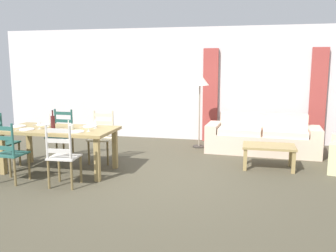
% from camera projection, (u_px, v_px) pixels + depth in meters
% --- Properties ---
extents(ground_plane, '(9.60, 9.60, 0.02)m').
position_uv_depth(ground_plane, '(149.00, 178.00, 5.89)').
color(ground_plane, '#484332').
extents(wall_far, '(9.60, 0.16, 2.70)m').
position_uv_depth(wall_far, '(186.00, 84.00, 8.84)').
color(wall_far, silver).
rests_on(wall_far, ground_plane).
extents(curtain_panel_left, '(0.35, 0.08, 2.20)m').
position_uv_depth(curtain_panel_left, '(210.00, 95.00, 8.61)').
color(curtain_panel_left, '#9F3B36').
rests_on(curtain_panel_left, ground_plane).
extents(curtain_panel_right, '(0.35, 0.08, 2.20)m').
position_uv_depth(curtain_panel_right, '(318.00, 97.00, 8.08)').
color(curtain_panel_right, '#9F3B36').
rests_on(curtain_panel_right, ground_plane).
extents(dining_table, '(1.90, 0.96, 0.75)m').
position_uv_depth(dining_table, '(59.00, 133.00, 6.17)').
color(dining_table, '#9B824C').
rests_on(dining_table, ground_plane).
extents(dining_chair_near_left, '(0.44, 0.42, 0.96)m').
position_uv_depth(dining_chair_near_left, '(9.00, 153.00, 5.58)').
color(dining_chair_near_left, '#265A51').
rests_on(dining_chair_near_left, ground_plane).
extents(dining_chair_near_right, '(0.44, 0.43, 0.96)m').
position_uv_depth(dining_chair_near_right, '(63.00, 156.00, 5.39)').
color(dining_chair_near_right, beige).
rests_on(dining_chair_near_right, ground_plane).
extents(dining_chair_far_left, '(0.43, 0.41, 0.96)m').
position_uv_depth(dining_chair_far_left, '(61.00, 135.00, 7.04)').
color(dining_chair_far_left, '#225146').
rests_on(dining_chair_far_left, ground_plane).
extents(dining_chair_far_right, '(0.45, 0.43, 0.96)m').
position_uv_depth(dining_chair_far_right, '(102.00, 137.00, 6.81)').
color(dining_chair_far_right, beige).
rests_on(dining_chair_far_right, ground_plane).
extents(dining_chair_head_west, '(0.41, 0.43, 0.96)m').
position_uv_depth(dining_chair_head_west, '(1.00, 141.00, 6.41)').
color(dining_chair_head_west, '#21574C').
rests_on(dining_chair_head_west, ground_plane).
extents(dinner_plate_near_left, '(0.24, 0.24, 0.02)m').
position_uv_depth(dinner_plate_near_left, '(27.00, 129.00, 6.01)').
color(dinner_plate_near_left, white).
rests_on(dinner_plate_near_left, dining_table).
extents(fork_near_left, '(0.02, 0.17, 0.01)m').
position_uv_depth(fork_near_left, '(19.00, 129.00, 6.04)').
color(fork_near_left, silver).
rests_on(fork_near_left, dining_table).
extents(dinner_plate_near_right, '(0.24, 0.24, 0.02)m').
position_uv_depth(dinner_plate_near_right, '(77.00, 132.00, 5.81)').
color(dinner_plate_near_right, white).
rests_on(dinner_plate_near_right, dining_table).
extents(fork_near_right, '(0.02, 0.17, 0.01)m').
position_uv_depth(fork_near_right, '(68.00, 132.00, 5.85)').
color(fork_near_right, silver).
rests_on(fork_near_right, dining_table).
extents(dinner_plate_far_left, '(0.24, 0.24, 0.02)m').
position_uv_depth(dinner_plate_far_left, '(43.00, 125.00, 6.49)').
color(dinner_plate_far_left, white).
rests_on(dinner_plate_far_left, dining_table).
extents(fork_far_left, '(0.03, 0.17, 0.01)m').
position_uv_depth(fork_far_left, '(36.00, 125.00, 6.52)').
color(fork_far_left, silver).
rests_on(fork_far_left, dining_table).
extents(dinner_plate_far_right, '(0.24, 0.24, 0.02)m').
position_uv_depth(dinner_plate_far_right, '(90.00, 126.00, 6.29)').
color(dinner_plate_far_right, white).
rests_on(dinner_plate_far_right, dining_table).
extents(fork_far_right, '(0.02, 0.17, 0.01)m').
position_uv_depth(fork_far_right, '(82.00, 126.00, 6.33)').
color(fork_far_right, silver).
rests_on(fork_far_right, dining_table).
extents(dinner_plate_head_west, '(0.24, 0.24, 0.02)m').
position_uv_depth(dinner_plate_head_west, '(19.00, 126.00, 6.32)').
color(dinner_plate_head_west, white).
rests_on(dinner_plate_head_west, dining_table).
extents(fork_head_west, '(0.02, 0.17, 0.01)m').
position_uv_depth(fork_head_west, '(11.00, 126.00, 6.36)').
color(fork_head_west, silver).
rests_on(fork_head_west, dining_table).
extents(wine_bottle, '(0.07, 0.07, 0.32)m').
position_uv_depth(wine_bottle, '(53.00, 122.00, 6.10)').
color(wine_bottle, '#471919').
rests_on(wine_bottle, dining_table).
extents(wine_glass_near_left, '(0.06, 0.06, 0.16)m').
position_uv_depth(wine_glass_near_left, '(39.00, 123.00, 6.07)').
color(wine_glass_near_left, white).
rests_on(wine_glass_near_left, dining_table).
extents(wine_glass_near_right, '(0.06, 0.06, 0.16)m').
position_uv_depth(wine_glass_near_right, '(88.00, 125.00, 5.86)').
color(wine_glass_near_right, white).
rests_on(wine_glass_near_right, dining_table).
extents(wine_glass_far_left, '(0.06, 0.06, 0.16)m').
position_uv_depth(wine_glass_far_left, '(48.00, 120.00, 6.34)').
color(wine_glass_far_left, white).
rests_on(wine_glass_far_left, dining_table).
extents(wine_glass_far_right, '(0.06, 0.06, 0.16)m').
position_uv_depth(wine_glass_far_right, '(95.00, 122.00, 6.14)').
color(wine_glass_far_right, white).
rests_on(wine_glass_far_right, dining_table).
extents(coffee_cup_primary, '(0.07, 0.07, 0.09)m').
position_uv_depth(coffee_cup_primary, '(72.00, 127.00, 6.06)').
color(coffee_cup_primary, beige).
rests_on(coffee_cup_primary, dining_table).
extents(candle_tall, '(0.05, 0.05, 0.24)m').
position_uv_depth(candle_tall, '(50.00, 124.00, 6.20)').
color(candle_tall, '#998C66').
rests_on(candle_tall, dining_table).
extents(candle_short, '(0.05, 0.05, 0.15)m').
position_uv_depth(candle_short, '(69.00, 127.00, 6.06)').
color(candle_short, '#998C66').
rests_on(candle_short, dining_table).
extents(couch, '(2.32, 0.93, 0.80)m').
position_uv_depth(couch, '(262.00, 139.00, 7.58)').
color(couch, beige).
rests_on(couch, ground_plane).
extents(coffee_table, '(0.90, 0.56, 0.42)m').
position_uv_depth(coffee_table, '(269.00, 149.00, 6.39)').
color(coffee_table, '#9B824C').
rests_on(coffee_table, ground_plane).
extents(standing_lamp, '(0.40, 0.40, 1.64)m').
position_uv_depth(standing_lamp, '(200.00, 84.00, 7.88)').
color(standing_lamp, '#332D28').
rests_on(standing_lamp, ground_plane).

